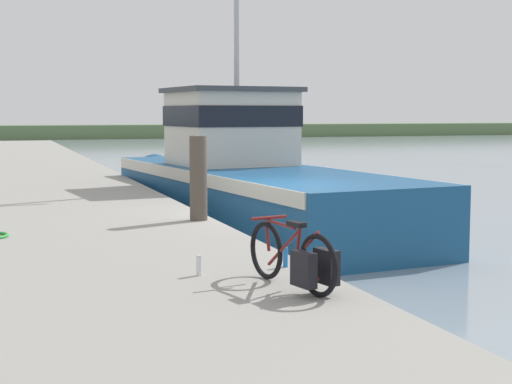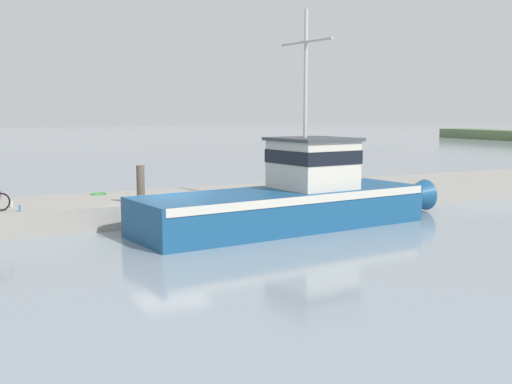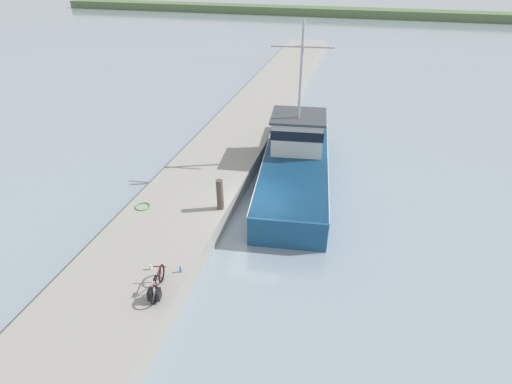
% 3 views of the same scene
% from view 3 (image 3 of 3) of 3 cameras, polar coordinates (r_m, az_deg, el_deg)
% --- Properties ---
extents(ground_plane, '(320.00, 320.00, 0.00)m').
position_cam_3_polar(ground_plane, '(18.75, 0.08, -4.34)').
color(ground_plane, '#84939E').
extents(dock_pier, '(4.52, 80.00, 0.90)m').
position_cam_3_polar(dock_pier, '(19.53, -9.89, -1.67)').
color(dock_pier, gray).
rests_on(dock_pier, ground_plane).
extents(fishing_boat_main, '(4.73, 13.67, 8.15)m').
position_cam_3_polar(fishing_boat_main, '(21.93, 5.71, 4.63)').
color(fishing_boat_main, navy).
rests_on(fishing_boat_main, ground_plane).
extents(bicycle_touring, '(0.63, 1.63, 0.72)m').
position_cam_3_polar(bicycle_touring, '(14.18, -14.03, -13.02)').
color(bicycle_touring, black).
rests_on(bicycle_touring, dock_pier).
extents(mooring_post, '(0.30, 0.30, 1.46)m').
position_cam_3_polar(mooring_post, '(17.77, -5.17, -0.38)').
color(mooring_post, '#51473D').
rests_on(mooring_post, dock_pier).
extents(hose_coil, '(0.67, 0.67, 0.05)m').
position_cam_3_polar(hose_coil, '(18.90, -15.91, -2.01)').
color(hose_coil, green).
rests_on(hose_coil, dock_pier).
extents(water_bottle_on_curb, '(0.07, 0.07, 0.24)m').
position_cam_3_polar(water_bottle_on_curb, '(15.31, -14.83, -10.30)').
color(water_bottle_on_curb, silver).
rests_on(water_bottle_on_curb, dock_pier).
extents(water_bottle_by_bike, '(0.06, 0.06, 0.24)m').
position_cam_3_polar(water_bottle_by_bike, '(14.97, -10.75, -10.82)').
color(water_bottle_by_bike, blue).
rests_on(water_bottle_by_bike, dock_pier).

